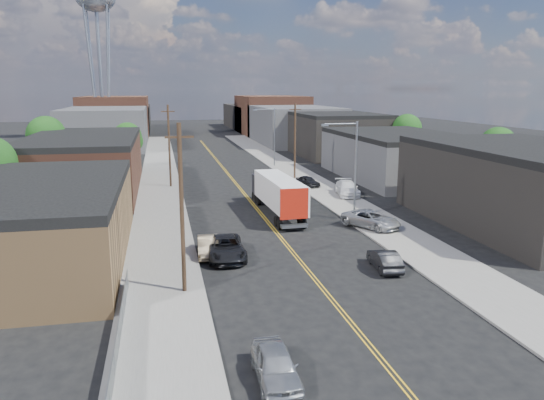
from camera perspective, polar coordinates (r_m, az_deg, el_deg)
name	(u,v)px	position (r m, az deg, el deg)	size (l,w,h in m)	color
ground	(223,168)	(81.37, -5.27, 3.46)	(260.00, 260.00, 0.00)	black
centerline	(237,185)	(66.68, -3.76, 1.63)	(0.32, 120.00, 0.01)	gold
sidewalk_left	(160,187)	(66.02, -11.95, 1.35)	(5.00, 140.00, 0.15)	slate
sidewalk_right	(310,182)	(68.63, 4.12, 1.98)	(5.00, 140.00, 0.15)	slate
warehouse_tan	(34,223)	(40.00, -24.24, -2.24)	(12.00, 22.00, 5.60)	olive
warehouse_brown	(84,164)	(65.13, -19.57, 3.66)	(12.00, 26.00, 6.60)	#552F22
industrial_right_a	(527,186)	(51.39, 25.73, 1.41)	(14.00, 22.00, 7.10)	black
industrial_right_b	(398,155)	(73.52, 13.38, 4.69)	(14.00, 24.00, 6.10)	#343436
industrial_right_c	(336,134)	(97.46, 6.88, 7.06)	(14.00, 22.00, 7.60)	black
skyline_left_a	(107,128)	(115.74, -17.37, 7.45)	(16.00, 30.00, 8.00)	#343436
skyline_right_a	(294,125)	(118.89, 2.37, 8.08)	(16.00, 30.00, 8.00)	#343436
skyline_left_b	(116,117)	(140.55, -16.48, 8.60)	(16.00, 26.00, 10.00)	#552F22
skyline_right_b	(271,115)	(143.15, -0.12, 9.13)	(16.00, 26.00, 10.00)	#552F22
skyline_left_c	(121,118)	(160.55, -15.92, 8.44)	(16.00, 40.00, 7.00)	black
skyline_right_c	(257,117)	(162.83, -1.57, 8.93)	(16.00, 40.00, 7.00)	black
water_tower	(96,3)	(131.94, -18.43, 19.49)	(9.00, 9.00, 36.90)	gray
streetlight_near	(352,162)	(48.46, 8.56, 4.02)	(3.39, 0.25, 9.00)	gray
streetlight_far	(272,132)	(81.98, -0.02, 7.32)	(3.39, 0.25, 9.00)	gray
utility_pole_left_near	(182,208)	(30.72, -9.68, -0.88)	(1.60, 0.26, 10.00)	black
utility_pole_left_far	(169,146)	(65.32, -10.99, 5.77)	(1.60, 0.26, 10.00)	black
utility_pole_right	(295,141)	(70.49, 2.48, 6.41)	(1.60, 0.26, 10.00)	black
chainlink_fence	(119,337)	(26.09, -16.18, -13.98)	(0.05, 16.00, 1.22)	slate
tree_left_mid	(47,138)	(76.66, -23.07, 6.18)	(5.10, 5.04, 8.37)	black
tree_left_far	(128,139)	(82.42, -15.23, 6.40)	(4.35, 4.20, 6.97)	black
tree_right_near	(498,149)	(68.74, 23.13, 5.11)	(4.60, 4.48, 7.44)	black
tree_right_far	(407,131)	(89.35, 14.33, 7.23)	(4.85, 4.76, 7.91)	black
semi_truck	(276,192)	(50.99, 0.47, 0.88)	(2.80, 14.27, 3.71)	silver
car_left_a	(276,365)	(22.76, 0.38, -17.36)	(1.68, 4.19, 1.43)	#9EA1A3
car_left_b	(208,246)	(38.66, -6.89, -4.96)	(1.46, 4.19, 1.38)	#917D5E
car_left_c	(226,248)	(37.86, -5.01, -5.14)	(2.59, 5.62, 1.56)	black
car_right_oncoming	(385,260)	(36.32, 12.02, -6.30)	(1.41, 4.04, 1.33)	black
car_right_lot_a	(371,219)	(46.23, 10.63, -2.03)	(2.45, 5.31, 1.48)	#ACAEB1
car_right_lot_b	(347,188)	(59.81, 8.08, 1.26)	(2.21, 5.44, 1.58)	white
car_right_lot_c	(308,181)	(64.82, 3.88, 2.03)	(1.51, 3.75, 1.28)	black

